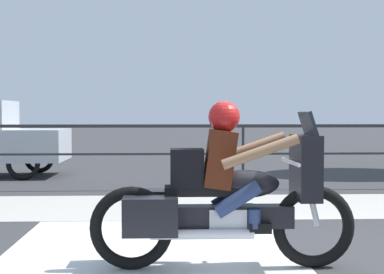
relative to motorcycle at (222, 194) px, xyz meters
The scene contains 5 objects.
ground_plane 1.15m from the motorcycle, 12.28° to the left, with size 120.00×120.00×0.00m, color #38383A.
sidewalk_band 3.77m from the motorcycle, 75.87° to the left, with size 44.00×2.40×0.01m, color #B7B2A8.
crosswalk_band 0.96m from the motorcycle, behind, with size 3.00×6.00×0.01m, color silver.
fence_railing 5.65m from the motorcycle, 80.76° to the left, with size 36.00×0.05×1.22m.
motorcycle is the anchor object (origin of this frame).
Camera 1 is at (-1.40, -5.53, 1.43)m, focal length 55.00 mm.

